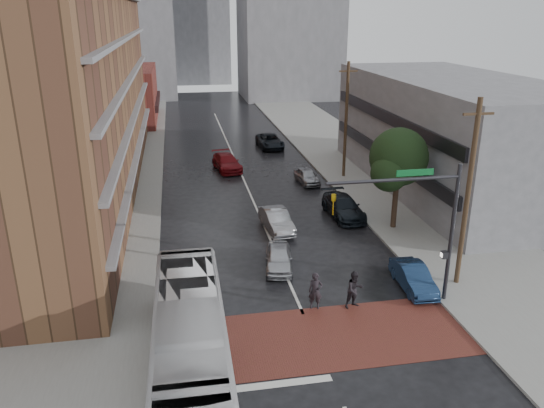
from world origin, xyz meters
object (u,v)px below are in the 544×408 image
object	(u,v)px
pedestrian_a	(315,291)
car_travel_b	(276,220)
car_parked_mid	(343,207)
suv_travel	(270,141)
transit_bus	(190,339)
car_parked_near	(413,277)
car_travel_c	(227,162)
car_parked_far	(307,176)
pedestrian_b	(355,290)
car_travel_a	(279,258)

from	to	relation	value
pedestrian_a	car_travel_b	world-z (taller)	pedestrian_a
car_travel_b	car_parked_mid	bearing A→B (deg)	12.13
car_travel_b	suv_travel	world-z (taller)	suv_travel
pedestrian_a	suv_travel	bearing A→B (deg)	95.39
transit_bus	car_parked_near	bearing A→B (deg)	23.84
car_travel_b	car_parked_near	world-z (taller)	car_travel_b
car_travel_c	car_parked_far	bearing A→B (deg)	-48.38
pedestrian_b	car_parked_far	size ratio (longest dim) A/B	0.52
transit_bus	car_parked_near	size ratio (longest dim) A/B	3.00
transit_bus	car_parked_far	world-z (taller)	transit_bus
car_travel_c	car_parked_mid	size ratio (longest dim) A/B	0.99
car_travel_b	car_parked_mid	distance (m)	5.42
car_travel_b	suv_travel	size ratio (longest dim) A/B	0.82
transit_bus	car_parked_near	world-z (taller)	transit_bus
pedestrian_a	car_travel_a	xyz separation A→B (m)	(-0.94, 4.60, -0.30)
pedestrian_a	car_travel_c	bearing A→B (deg)	105.77
pedestrian_a	suv_travel	distance (m)	33.21
car_parked_near	car_parked_mid	bearing A→B (deg)	94.69
transit_bus	car_travel_c	distance (m)	29.57
pedestrian_b	car_parked_far	bearing A→B (deg)	67.10
suv_travel	car_parked_near	bearing A→B (deg)	-88.50
pedestrian_b	pedestrian_a	bearing A→B (deg)	157.19
car_travel_a	car_parked_mid	size ratio (longest dim) A/B	0.75
car_travel_b	car_travel_c	distance (m)	15.17
car_parked_near	transit_bus	bearing A→B (deg)	-154.50
pedestrian_b	car_parked_mid	distance (m)	12.47
transit_bus	pedestrian_b	distance (m)	8.98
car_travel_c	suv_travel	size ratio (longest dim) A/B	0.96
transit_bus	suv_travel	xyz separation A→B (m)	(9.77, 37.04, -0.92)
pedestrian_b	suv_travel	xyz separation A→B (m)	(1.66, 33.25, -0.23)
pedestrian_a	car_parked_far	size ratio (longest dim) A/B	0.51
transit_bus	car_travel_a	world-z (taller)	transit_bus
pedestrian_b	suv_travel	bearing A→B (deg)	71.48
transit_bus	car_parked_mid	size ratio (longest dim) A/B	2.35
car_parked_mid	car_parked_far	size ratio (longest dim) A/B	1.37
car_travel_a	car_parked_far	distance (m)	16.25
pedestrian_a	car_travel_a	bearing A→B (deg)	113.14
car_parked_far	car_parked_near	bearing A→B (deg)	-92.25
car_travel_a	suv_travel	size ratio (longest dim) A/B	0.72
car_travel_b	car_parked_mid	world-z (taller)	car_parked_mid
car_parked_mid	suv_travel	bearing A→B (deg)	90.92
car_parked_near	car_parked_far	world-z (taller)	car_parked_near
car_parked_mid	car_parked_far	xyz separation A→B (m)	(-0.66, 8.12, -0.10)
car_travel_a	transit_bus	bearing A→B (deg)	-111.40
suv_travel	car_parked_mid	distance (m)	21.27
car_travel_c	car_travel_a	bearing A→B (deg)	-95.97
car_travel_c	car_travel_b	bearing A→B (deg)	-91.57
transit_bus	car_travel_b	world-z (taller)	transit_bus
car_parked_far	car_travel_a	bearing A→B (deg)	-115.09
car_travel_a	car_travel_b	xyz separation A→B (m)	(0.92, 5.56, 0.07)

